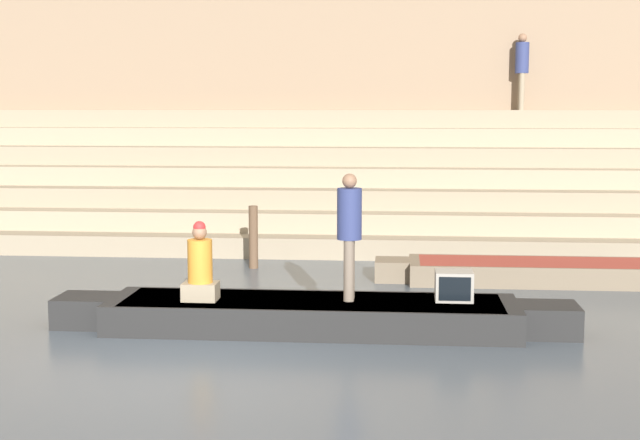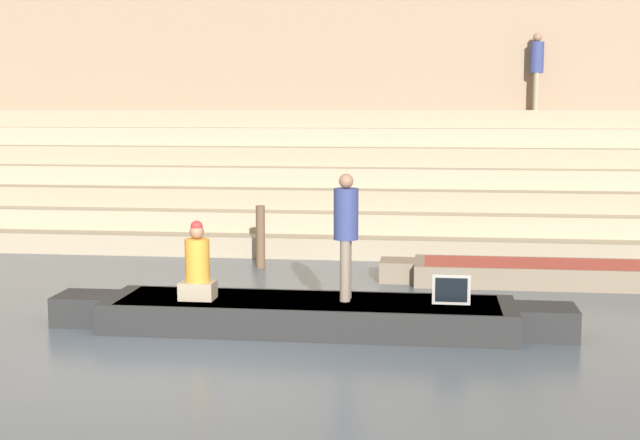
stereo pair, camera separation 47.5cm
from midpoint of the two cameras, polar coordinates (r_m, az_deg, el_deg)
ground_plane at (r=10.35m, az=-8.30°, el=-9.11°), size 120.00×120.00×0.00m
ghat_steps at (r=19.67m, az=-0.73°, el=1.76°), size 36.00×4.37×2.82m
back_wall at (r=21.76m, az=0.05°, el=10.89°), size 34.20×1.28×8.60m
rowboat_main at (r=11.69m, az=0.43°, el=-6.03°), size 6.83×1.41×0.40m
person_standing at (r=11.51m, az=2.85°, el=-0.48°), size 0.32×0.32×1.65m
person_rowing at (r=11.70m, az=-6.70°, el=-3.05°), size 0.45×0.35×1.04m
tv_set at (r=11.68m, az=9.54°, el=-4.24°), size 0.48×0.42×0.39m
moored_boat_shore at (r=15.15m, az=14.80°, el=-3.28°), size 5.27×1.22×0.35m
mooring_post at (r=16.08m, az=-2.99°, el=-1.08°), size 0.16×0.16×1.13m
person_on_steps at (r=20.82m, az=14.34°, el=9.57°), size 0.31×0.31×1.71m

